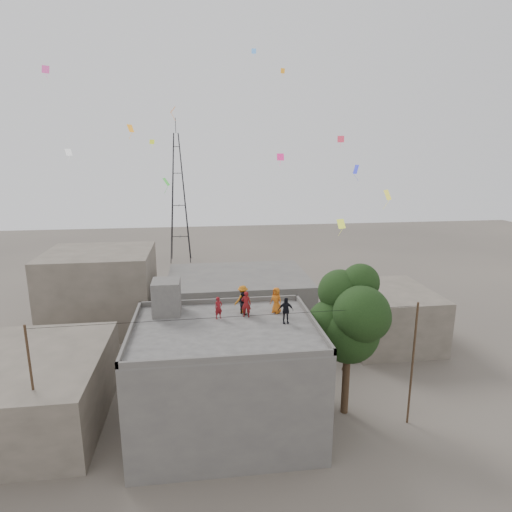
{
  "coord_description": "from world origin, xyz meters",
  "views": [
    {
      "loc": [
        -1.14,
        -21.61,
        15.27
      ],
      "look_at": [
        1.87,
        1.03,
        9.78
      ],
      "focal_mm": 30.0,
      "sensor_mm": 36.0,
      "label": 1
    }
  ],
  "objects": [
    {
      "name": "ground",
      "position": [
        0.0,
        0.0,
        0.0
      ],
      "size": [
        140.0,
        140.0,
        0.0
      ],
      "primitive_type": "plane",
      "color": "#4E4740",
      "rests_on": "ground"
    },
    {
      "name": "main_building",
      "position": [
        0.0,
        0.0,
        3.05
      ],
      "size": [
        10.0,
        8.0,
        6.1
      ],
      "color": "#524F4D",
      "rests_on": "ground"
    },
    {
      "name": "parapet",
      "position": [
        0.0,
        0.0,
        6.25
      ],
      "size": [
        10.0,
        8.0,
        0.3
      ],
      "color": "#524F4D",
      "rests_on": "main_building"
    },
    {
      "name": "stair_head_box",
      "position": [
        -3.2,
        2.6,
        7.1
      ],
      "size": [
        1.6,
        1.8,
        2.0
      ],
      "primitive_type": "cube",
      "color": "#524F4D",
      "rests_on": "main_building"
    },
    {
      "name": "neighbor_west",
      "position": [
        -11.0,
        2.0,
        2.0
      ],
      "size": [
        8.0,
        10.0,
        4.0
      ],
      "primitive_type": "cube",
      "color": "#585045",
      "rests_on": "ground"
    },
    {
      "name": "neighbor_north",
      "position": [
        2.0,
        14.0,
        2.5
      ],
      "size": [
        12.0,
        9.0,
        5.0
      ],
      "primitive_type": "cube",
      "color": "#524F4D",
      "rests_on": "ground"
    },
    {
      "name": "neighbor_northwest",
      "position": [
        -10.0,
        16.0,
        3.5
      ],
      "size": [
        9.0,
        8.0,
        7.0
      ],
      "primitive_type": "cube",
      "color": "#585045",
      "rests_on": "ground"
    },
    {
      "name": "neighbor_east",
      "position": [
        14.0,
        10.0,
        2.2
      ],
      "size": [
        7.0,
        8.0,
        4.4
      ],
      "primitive_type": "cube",
      "color": "#585045",
      "rests_on": "ground"
    },
    {
      "name": "tree",
      "position": [
        7.37,
        0.6,
        6.1
      ],
      "size": [
        4.9,
        4.6,
        9.1
      ],
      "color": "black",
      "rests_on": "ground"
    },
    {
      "name": "utility_line",
      "position": [
        0.5,
        -1.25,
        3.83
      ],
      "size": [
        20.12,
        0.62,
        7.4
      ],
      "color": "black",
      "rests_on": "ground"
    },
    {
      "name": "transmission_tower",
      "position": [
        -4.0,
        40.0,
        9.07
      ],
      "size": [
        2.97,
        2.97,
        20.01
      ],
      "color": "black",
      "rests_on": "ground"
    },
    {
      "name": "person_red_adult",
      "position": [
        1.35,
        1.4,
        6.87
      ],
      "size": [
        0.64,
        0.5,
        1.54
      ],
      "primitive_type": "imported",
      "rotation": [
        0.0,
        0.0,
        2.89
      ],
      "color": "maroon",
      "rests_on": "main_building"
    },
    {
      "name": "person_orange_child",
      "position": [
        3.18,
        1.84,
        6.87
      ],
      "size": [
        0.88,
        0.89,
        1.55
      ],
      "primitive_type": "imported",
      "rotation": [
        0.0,
        0.0,
        -0.8
      ],
      "color": "#CB6217",
      "rests_on": "main_building"
    },
    {
      "name": "person_dark_child",
      "position": [
        1.23,
        1.94,
        6.77
      ],
      "size": [
        0.82,
        0.83,
        1.35
      ],
      "primitive_type": "imported",
      "rotation": [
        0.0,
        0.0,
        2.34
      ],
      "color": "black",
      "rests_on": "main_building"
    },
    {
      "name": "person_dark_adult",
      "position": [
        3.41,
        0.19,
        6.84
      ],
      "size": [
        0.88,
        0.39,
        1.48
      ],
      "primitive_type": "imported",
      "rotation": [
        0.0,
        0.0,
        -0.03
      ],
      "color": "black",
      "rests_on": "main_building"
    },
    {
      "name": "person_orange_adult",
      "position": [
        1.24,
        2.1,
        6.93
      ],
      "size": [
        1.24,
        1.02,
        1.66
      ],
      "primitive_type": "imported",
      "rotation": [
        0.0,
        0.0,
        -2.7
      ],
      "color": "#AF6114",
      "rests_on": "main_building"
    },
    {
      "name": "person_red_child",
      "position": [
        -0.23,
        1.36,
        6.74
      ],
      "size": [
        0.56,
        0.48,
        1.28
      ],
      "primitive_type": "imported",
      "rotation": [
        0.0,
        0.0,
        0.46
      ],
      "color": "maroon",
      "rests_on": "main_building"
    },
    {
      "name": "kites",
      "position": [
        2.18,
        6.07,
        15.75
      ],
      "size": [
        19.68,
        15.3,
        12.25
      ],
      "color": "orange",
      "rests_on": "ground"
    }
  ]
}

